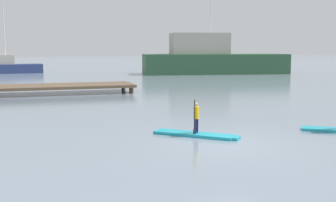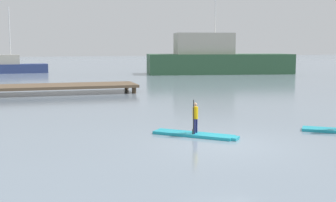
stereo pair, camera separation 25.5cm
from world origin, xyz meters
TOP-DOWN VIEW (x-y plane):
  - ground_plane at (0.00, 0.00)m, footprint 240.00×240.00m
  - paddleboard_near at (-0.48, 1.53)m, footprint 2.59×2.40m
  - paddler_child_solo at (-0.49, 1.53)m, footprint 0.30×0.31m
  - fishing_boat_white_large at (13.29, 32.74)m, footprint 16.48×6.99m
  - motor_boat_small_navy at (-8.86, 40.13)m, footprint 8.13×2.59m
  - floating_dock at (-4.41, 16.74)m, footprint 10.09×3.16m

SIDE VIEW (x-z plane):
  - ground_plane at x=0.00m, z-range 0.00..0.00m
  - paddleboard_near at x=-0.48m, z-range 0.00..0.10m
  - floating_dock at x=-4.41m, z-range 0.19..0.75m
  - paddler_child_solo at x=-0.49m, z-range 0.10..1.28m
  - motor_boat_small_navy at x=-8.86m, z-range -2.94..4.49m
  - fishing_boat_white_large at x=13.29m, z-range -4.68..7.95m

